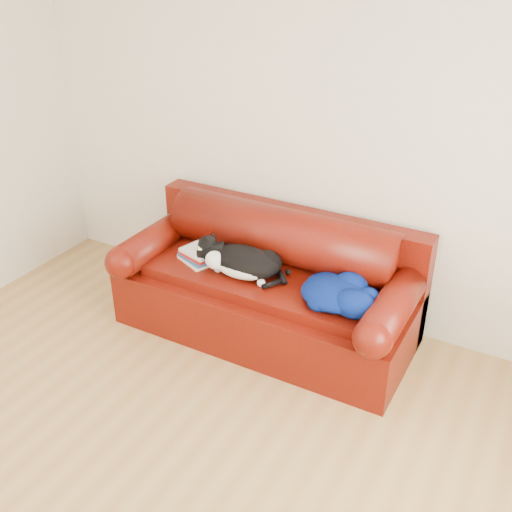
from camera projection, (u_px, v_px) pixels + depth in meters
The scene contains 7 objects.
ground at pixel (143, 474), 3.27m from camera, with size 4.50×4.50×0.00m, color olive.
room_shell at pixel (133, 195), 2.43m from camera, with size 4.52×4.02×2.61m.
sofa_base at pixel (266, 304), 4.32m from camera, with size 2.10×0.90×0.50m.
sofa_back at pixel (282, 253), 4.36m from camera, with size 2.10×1.01×0.88m.
book_stack at pixel (199, 255), 4.32m from camera, with size 0.33×0.29×0.10m.
cat at pixel (243, 263), 4.11m from camera, with size 0.75×0.41×0.26m.
blanket at pixel (338, 293), 3.82m from camera, with size 0.55×0.47×0.17m.
Camera 1 is at (1.65, -1.71, 2.61)m, focal length 42.00 mm.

